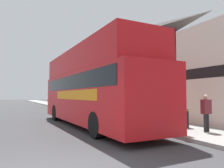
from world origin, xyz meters
The scene contains 11 objects.
ground_plane centered at (0.00, 21.00, 0.00)m, with size 144.00×144.00×0.00m, color #3D3D3F.
sidewalk centered at (6.82, 18.00, 0.07)m, with size 3.14×108.00×0.14m.
brick_terrace_rear centered at (11.39, 22.28, 4.84)m, with size 6.00×24.17×9.68m.
tour_bus centered at (3.54, 6.86, 1.83)m, with size 2.73×11.35×4.08m.
parked_car_ahead_of_bus centered at (4.09, 14.64, 0.67)m, with size 1.90×3.97×1.43m.
pedestrian_nearest centered at (6.85, 1.99, 1.07)m, with size 0.41×0.22×1.55m.
pedestrian_second centered at (6.41, 4.50, 1.18)m, with size 0.45×0.25×1.72m.
lamp_post_nearest centered at (5.81, 3.35, 3.17)m, with size 0.35×0.35×4.36m.
lamp_post_second centered at (5.62, 11.55, 3.37)m, with size 0.35×0.35×4.69m.
lamp_post_third centered at (5.72, 19.76, 3.64)m, with size 0.35×0.35×5.12m.
litter_bin centered at (6.96, 3.37, 0.60)m, with size 0.48×0.48×0.85m.
Camera 1 is at (-0.61, -4.47, 1.65)m, focal length 35.00 mm.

